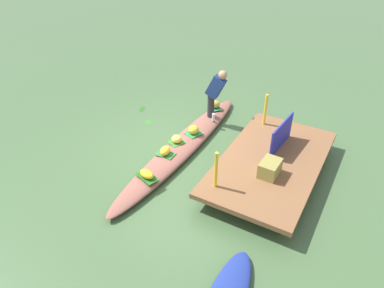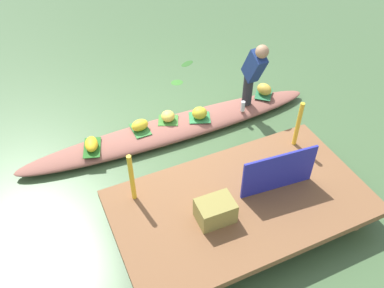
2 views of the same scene
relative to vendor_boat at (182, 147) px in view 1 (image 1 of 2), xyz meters
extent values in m
plane|color=#43623B|center=(0.00, 0.00, -0.10)|extent=(40.00, 40.00, 0.00)
cube|color=brown|center=(-0.14, 1.92, 0.22)|extent=(3.20, 1.80, 0.10)
cylinder|color=#935838|center=(-1.42, 1.20, 0.03)|extent=(0.14, 0.14, 0.27)
cylinder|color=brown|center=(1.14, 1.20, 0.03)|extent=(0.14, 0.14, 0.27)
cylinder|color=#976E47|center=(-1.42, 2.64, 0.03)|extent=(0.14, 0.14, 0.27)
cylinder|color=#985449|center=(1.14, 2.64, 0.03)|extent=(0.14, 0.14, 0.27)
ellipsoid|color=#8D5447|center=(0.00, 0.00, 0.00)|extent=(4.88, 0.65, 0.20)
cube|color=#3B7C2E|center=(0.03, -0.11, 0.11)|extent=(0.40, 0.38, 0.01)
ellipsoid|color=#F8D451|center=(0.03, -0.11, 0.19)|extent=(0.28, 0.28, 0.17)
cube|color=#317634|center=(0.51, -0.08, 0.11)|extent=(0.25, 0.38, 0.01)
ellipsoid|color=yellow|center=(0.51, -0.08, 0.19)|extent=(0.30, 0.24, 0.17)
cube|color=#2F8144|center=(-0.46, 0.04, 0.11)|extent=(0.42, 0.39, 0.01)
ellipsoid|color=gold|center=(-0.46, 0.04, 0.20)|extent=(0.27, 0.26, 0.19)
cube|color=#286F43|center=(-1.74, -0.09, 0.11)|extent=(0.45, 0.46, 0.01)
ellipsoid|color=gold|center=(-1.74, -0.09, 0.20)|extent=(0.28, 0.32, 0.19)
cube|color=#21611E|center=(1.29, 0.01, 0.11)|extent=(0.37, 0.49, 0.01)
ellipsoid|color=yellow|center=(1.29, 0.01, 0.18)|extent=(0.25, 0.35, 0.14)
cylinder|color=#28282D|center=(-1.34, 0.01, 0.38)|extent=(0.16, 0.16, 0.55)
cube|color=navy|center=(-1.34, 0.12, 0.89)|extent=(0.18, 0.48, 0.59)
sphere|color=#9E7556|center=(-1.33, 0.27, 1.21)|extent=(0.20, 0.20, 0.20)
cylinder|color=silver|center=(-1.17, 0.16, 0.19)|extent=(0.07, 0.07, 0.18)
cube|color=#252AA0|center=(-0.64, 1.92, 0.56)|extent=(0.99, 0.12, 0.59)
cylinder|color=yellow|center=(-1.34, 1.32, 0.63)|extent=(0.06, 0.06, 0.72)
cylinder|color=yellow|center=(1.06, 1.32, 0.63)|extent=(0.06, 0.06, 0.72)
cube|color=olive|center=(0.29, 2.03, 0.41)|extent=(0.45, 0.33, 0.29)
ellipsoid|color=#367628|center=(-0.63, -1.31, -0.10)|extent=(0.26, 0.22, 0.01)
ellipsoid|color=#2A5B22|center=(-1.07, -1.84, -0.10)|extent=(0.34, 0.26, 0.01)
camera|label=1|loc=(5.53, 3.38, 4.55)|focal=34.50mm
camera|label=2|loc=(1.80, 4.68, 4.26)|focal=38.58mm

